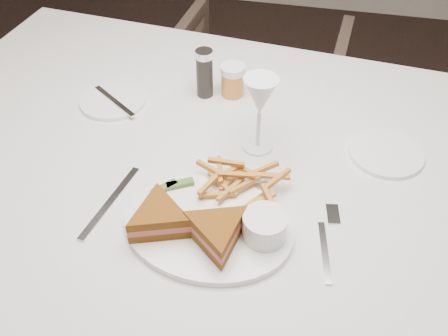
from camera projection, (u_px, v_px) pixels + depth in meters
name	position (u px, v px, depth m)	size (l,w,h in m)	color
table	(228.00, 273.00, 1.30)	(1.58, 1.06, 0.75)	silver
chair_far	(253.00, 100.00, 1.94)	(0.64, 0.60, 0.66)	#46362B
table_setting	(224.00, 177.00, 0.98)	(0.81, 0.64, 0.18)	white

